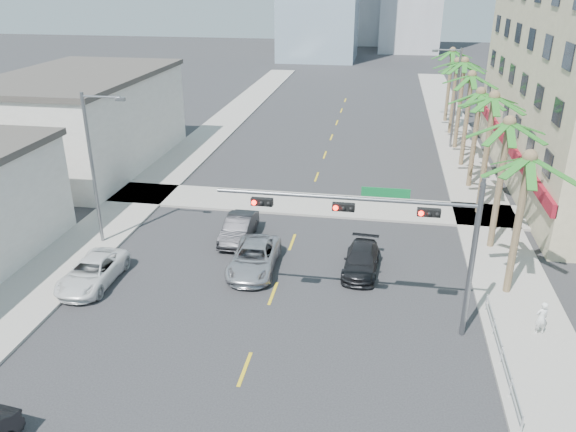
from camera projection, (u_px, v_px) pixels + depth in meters
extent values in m
cube|color=gray|center=(489.00, 228.00, 35.50)|extent=(4.00, 120.00, 0.15)
cube|color=gray|center=(132.00, 204.00, 39.22)|extent=(4.00, 120.00, 0.15)
cube|color=gray|center=(306.00, 204.00, 39.17)|extent=(80.00, 4.00, 0.15)
cube|color=maroon|center=(507.00, 142.00, 43.02)|extent=(0.30, 28.00, 0.80)
cube|color=beige|center=(83.00, 122.00, 46.22)|extent=(11.00, 18.00, 7.20)
cylinder|color=slate|center=(472.00, 263.00, 23.71)|extent=(0.24, 0.24, 7.20)
cylinder|color=slate|center=(344.00, 198.00, 23.53)|extent=(11.00, 0.16, 0.16)
cube|color=#0C662D|center=(386.00, 193.00, 23.13)|extent=(2.00, 0.05, 0.40)
cube|color=black|center=(429.00, 212.00, 22.99)|extent=(0.95, 0.28, 0.32)
sphere|color=#FF0C05|center=(421.00, 213.00, 22.90)|extent=(0.22, 0.22, 0.22)
cube|color=black|center=(344.00, 207.00, 23.53)|extent=(0.95, 0.28, 0.32)
sphere|color=#FF0C05|center=(336.00, 208.00, 23.44)|extent=(0.22, 0.22, 0.22)
cube|color=black|center=(262.00, 202.00, 24.07)|extent=(0.95, 0.28, 0.32)
sphere|color=#FF0C05|center=(254.00, 203.00, 23.98)|extent=(0.22, 0.22, 0.22)
cylinder|color=brown|center=(517.00, 229.00, 26.93)|extent=(0.36, 0.36, 7.20)
cylinder|color=brown|center=(499.00, 188.00, 31.56)|extent=(0.36, 0.36, 7.56)
cylinder|color=brown|center=(486.00, 157.00, 36.20)|extent=(0.36, 0.36, 7.92)
cylinder|color=brown|center=(474.00, 141.00, 41.04)|extent=(0.36, 0.36, 7.20)
cylinder|color=brown|center=(466.00, 122.00, 45.68)|extent=(0.36, 0.36, 7.56)
cylinder|color=brown|center=(459.00, 106.00, 50.31)|extent=(0.36, 0.36, 7.92)
cylinder|color=brown|center=(453.00, 98.00, 55.16)|extent=(0.36, 0.36, 7.20)
cylinder|color=brown|center=(449.00, 87.00, 59.80)|extent=(0.36, 0.36, 7.56)
cylinder|color=slate|center=(93.00, 172.00, 31.91)|extent=(0.20, 0.20, 9.00)
cylinder|color=slate|center=(101.00, 97.00, 30.03)|extent=(2.20, 0.12, 0.12)
cube|color=slate|center=(120.00, 99.00, 29.90)|extent=(0.50, 0.25, 0.18)
cylinder|color=slate|center=(456.00, 100.00, 50.16)|extent=(0.20, 0.20, 9.00)
cylinder|color=slate|center=(448.00, 50.00, 48.63)|extent=(2.20, 0.12, 0.12)
cube|color=slate|center=(435.00, 51.00, 48.84)|extent=(0.50, 0.25, 0.18)
cylinder|color=silver|center=(501.00, 354.00, 22.91)|extent=(0.08, 8.00, 0.08)
cylinder|color=silver|center=(503.00, 347.00, 22.77)|extent=(0.08, 8.00, 0.08)
cylinder|color=silver|center=(521.00, 427.00, 19.31)|extent=(0.08, 0.08, 1.00)
cylinder|color=silver|center=(510.00, 388.00, 21.12)|extent=(0.08, 0.08, 1.00)
cylinder|color=silver|center=(501.00, 355.00, 22.93)|extent=(0.08, 0.08, 1.00)
cylinder|color=silver|center=(493.00, 328.00, 24.74)|extent=(0.08, 0.08, 1.00)
cylinder|color=silver|center=(486.00, 304.00, 26.55)|extent=(0.08, 0.08, 1.00)
imported|color=white|center=(92.00, 272.00, 28.97)|extent=(2.25, 4.88, 1.35)
imported|color=black|center=(239.00, 228.00, 33.85)|extent=(1.58, 4.45, 1.46)
imported|color=silver|center=(254.00, 258.00, 30.34)|extent=(2.56, 5.24, 1.43)
imported|color=black|center=(361.00, 260.00, 30.26)|extent=(2.03, 4.50, 1.28)
imported|color=white|center=(541.00, 318.00, 24.63)|extent=(0.68, 0.56, 1.59)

